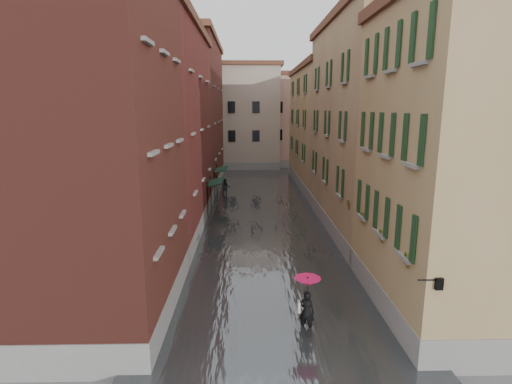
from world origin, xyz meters
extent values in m
plane|color=#5E5E60|center=(0.00, 0.00, 0.00)|extent=(120.00, 120.00, 0.00)
cube|color=#45494D|center=(0.00, 13.00, 0.10)|extent=(10.00, 60.00, 0.20)
cube|color=maroon|center=(-7.00, -2.00, 6.50)|extent=(6.00, 8.00, 13.00)
cube|color=maroon|center=(-7.00, 9.00, 6.25)|extent=(6.00, 14.00, 12.50)
cube|color=maroon|center=(-7.00, 24.00, 7.00)|extent=(6.00, 16.00, 14.00)
cube|color=#947B4C|center=(7.00, -2.00, 5.75)|extent=(6.00, 8.00, 11.50)
cube|color=tan|center=(7.00, 9.00, 6.50)|extent=(6.00, 14.00, 13.00)
cube|color=#947B4C|center=(7.00, 24.00, 5.75)|extent=(6.00, 16.00, 11.50)
cube|color=#B7A992|center=(-3.00, 38.00, 6.50)|extent=(12.00, 9.00, 13.00)
cube|color=tan|center=(6.00, 40.00, 6.00)|extent=(10.00, 9.00, 12.00)
cube|color=black|center=(-3.45, 12.61, 2.55)|extent=(1.09, 2.80, 0.31)
cylinder|color=black|center=(-3.95, 11.21, 1.40)|extent=(0.06, 0.06, 2.80)
cylinder|color=black|center=(-3.95, 14.01, 1.40)|extent=(0.06, 0.06, 2.80)
cube|color=black|center=(-3.45, 18.80, 2.55)|extent=(1.09, 2.91, 0.31)
cylinder|color=black|center=(-3.95, 17.35, 1.40)|extent=(0.06, 0.06, 2.80)
cylinder|color=black|center=(-3.95, 20.26, 1.40)|extent=(0.06, 0.06, 2.80)
cylinder|color=black|center=(4.05, -6.00, 3.10)|extent=(0.60, 0.05, 0.05)
cube|color=black|center=(4.35, -6.00, 3.00)|extent=(0.22, 0.22, 0.35)
cube|color=beige|center=(4.35, -6.00, 3.00)|extent=(0.14, 0.14, 0.24)
cube|color=brown|center=(4.12, -4.65, 3.15)|extent=(0.22, 0.85, 0.18)
imported|color=#265926|center=(4.12, -4.65, 3.57)|extent=(0.59, 0.51, 0.66)
cube|color=brown|center=(4.12, -2.20, 3.15)|extent=(0.22, 0.85, 0.18)
imported|color=#265926|center=(4.12, -2.20, 3.57)|extent=(0.59, 0.51, 0.66)
cube|color=brown|center=(4.12, 0.36, 3.15)|extent=(0.22, 0.85, 0.18)
imported|color=#265926|center=(4.12, 0.36, 3.57)|extent=(0.59, 0.51, 0.66)
cube|color=brown|center=(4.12, 2.76, 3.15)|extent=(0.22, 0.85, 0.18)
imported|color=#265926|center=(4.12, 2.76, 3.57)|extent=(0.59, 0.51, 0.66)
imported|color=black|center=(1.00, -3.47, 0.77)|extent=(0.66, 0.55, 1.55)
cube|color=beige|center=(0.72, -3.42, 0.95)|extent=(0.08, 0.30, 0.38)
cylinder|color=black|center=(1.00, -3.47, 1.35)|extent=(0.02, 0.02, 1.00)
cone|color=#D60E4B|center=(1.00, -3.47, 1.92)|extent=(0.96, 0.96, 0.28)
imported|color=black|center=(-3.08, 19.31, 0.79)|extent=(0.83, 0.68, 1.59)
camera|label=1|loc=(-1.10, -16.51, 7.91)|focal=28.00mm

